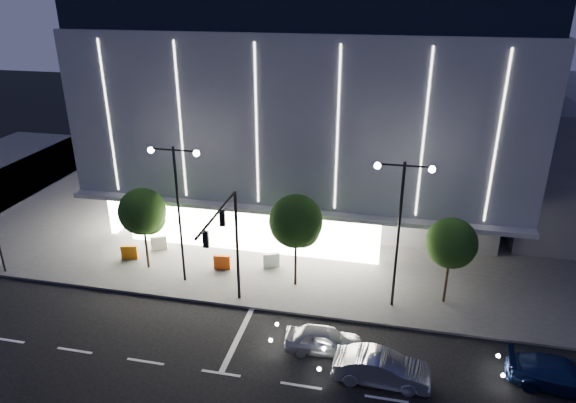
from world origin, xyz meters
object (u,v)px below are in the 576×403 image
at_px(ped_signal_far, 0,248).
at_px(barrier_c, 222,262).
at_px(tree_left, 143,214).
at_px(tree_right, 452,246).
at_px(traffic_mast, 228,236).
at_px(street_lamp_west, 177,196).
at_px(street_lamp_east, 400,215).
at_px(car_third, 561,375).
at_px(barrier_b, 159,243).
at_px(car_lead, 324,340).
at_px(tree_mid, 296,224).
at_px(barrier_d, 271,260).
at_px(barrier_a, 129,252).
at_px(car_second, 381,368).

bearing_deg(ped_signal_far, barrier_c, 13.35).
xyz_separation_m(tree_left, barrier_c, (4.87, 0.78, -3.38)).
relative_size(tree_left, tree_right, 1.04).
relative_size(traffic_mast, tree_right, 1.28).
distance_m(street_lamp_west, street_lamp_east, 13.00).
distance_m(car_third, barrier_b, 25.71).
distance_m(car_lead, barrier_b, 15.41).
xyz_separation_m(ped_signal_far, tree_left, (9.03, 2.52, 2.15)).
relative_size(tree_mid, barrier_c, 5.59).
bearing_deg(ped_signal_far, traffic_mast, -4.15).
bearing_deg(street_lamp_east, traffic_mast, -163.52).
xyz_separation_m(ped_signal_far, car_third, (32.91, -3.45, -1.19)).
bearing_deg(tree_left, barrier_c, 9.05).
bearing_deg(barrier_c, street_lamp_east, -14.53).
bearing_deg(car_lead, barrier_d, 28.07).
bearing_deg(car_third, car_lead, 94.31).
bearing_deg(barrier_b, barrier_a, -152.17).
xyz_separation_m(street_lamp_east, barrier_a, (-17.76, 1.75, -5.31)).
bearing_deg(barrier_a, barrier_c, -12.13).
bearing_deg(car_third, ped_signal_far, 89.33).
bearing_deg(barrier_b, street_lamp_west, -69.24).
bearing_deg(barrier_a, ped_signal_far, -168.38).
height_order(tree_mid, barrier_a, tree_mid).
distance_m(tree_mid, barrier_d, 4.55).
xyz_separation_m(street_lamp_west, barrier_d, (5.00, 2.75, -5.31)).
height_order(street_lamp_west, barrier_c, street_lamp_west).
height_order(barrier_a, barrier_b, same).
bearing_deg(traffic_mast, tree_mid, 50.58).
relative_size(ped_signal_far, tree_mid, 0.49).
distance_m(tree_right, car_third, 8.34).
height_order(street_lamp_east, barrier_d, street_lamp_east).
height_order(street_lamp_east, tree_right, street_lamp_east).
relative_size(street_lamp_east, barrier_d, 8.18).
height_order(street_lamp_east, car_lead, street_lamp_east).
xyz_separation_m(street_lamp_east, barrier_d, (-8.00, 2.75, -5.31)).
relative_size(street_lamp_west, barrier_c, 8.18).
bearing_deg(street_lamp_west, car_lead, -26.22).
xyz_separation_m(tree_mid, car_third, (13.88, -5.97, -3.63)).
bearing_deg(tree_right, barrier_c, 176.85).
bearing_deg(barrier_a, tree_right, -14.55).
bearing_deg(car_second, car_lead, 63.69).
xyz_separation_m(car_lead, barrier_a, (-14.41, 6.50, -0.04)).
xyz_separation_m(street_lamp_east, car_third, (7.91, -4.95, -5.26)).
xyz_separation_m(traffic_mast, barrier_b, (-7.39, 6.13, -4.38)).
distance_m(tree_mid, barrier_c, 6.36).
height_order(street_lamp_east, ped_signal_far, street_lamp_east).
height_order(tree_right, barrier_d, tree_right).
distance_m(ped_signal_far, barrier_d, 17.57).
relative_size(car_second, barrier_d, 4.15).
bearing_deg(barrier_c, car_lead, -45.53).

